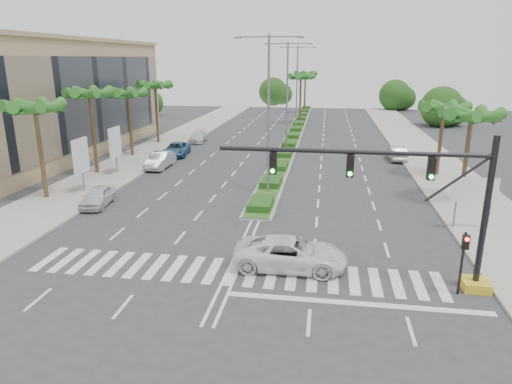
# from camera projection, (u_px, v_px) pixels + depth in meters

# --- Properties ---
(ground) EXTENTS (160.00, 160.00, 0.00)m
(ground) POSITION_uv_depth(u_px,v_px,m) (232.00, 272.00, 22.89)
(ground) COLOR #333335
(ground) RESTS_ON ground
(footpath_right) EXTENTS (6.00, 120.00, 0.15)m
(footpath_right) POSITION_uv_depth(u_px,v_px,m) (450.00, 181.00, 39.61)
(footpath_right) COLOR gray
(footpath_right) RESTS_ON ground
(footpath_left) EXTENTS (6.00, 120.00, 0.15)m
(footpath_left) POSITION_uv_depth(u_px,v_px,m) (120.00, 168.00, 44.06)
(footpath_left) COLOR gray
(footpath_left) RESTS_ON ground
(median) EXTENTS (2.20, 75.00, 0.20)m
(median) POSITION_uv_depth(u_px,v_px,m) (295.00, 132.00, 65.53)
(median) COLOR gray
(median) RESTS_ON ground
(median_grass) EXTENTS (1.80, 75.00, 0.04)m
(median_grass) POSITION_uv_depth(u_px,v_px,m) (295.00, 131.00, 65.50)
(median_grass) COLOR #385E20
(median_grass) RESTS_ON median
(building) EXTENTS (12.00, 36.00, 12.00)m
(building) POSITION_uv_depth(u_px,v_px,m) (46.00, 99.00, 49.65)
(building) COLOR tan
(building) RESTS_ON ground
(signal_gantry) EXTENTS (12.60, 1.20, 7.20)m
(signal_gantry) POSITION_uv_depth(u_px,v_px,m) (432.00, 216.00, 20.56)
(signal_gantry) COLOR gold
(signal_gantry) RESTS_ON ground
(pedestrian_signal) EXTENTS (0.28, 0.36, 3.00)m
(pedestrian_signal) POSITION_uv_depth(u_px,v_px,m) (464.00, 253.00, 20.12)
(pedestrian_signal) COLOR black
(pedestrian_signal) RESTS_ON ground
(direction_sign) EXTENTS (2.70, 0.11, 3.40)m
(direction_sign) POSITION_uv_depth(u_px,v_px,m) (475.00, 192.00, 27.80)
(direction_sign) COLOR slate
(direction_sign) RESTS_ON ground
(billboard_near) EXTENTS (0.18, 2.10, 4.35)m
(billboard_near) POSITION_uv_depth(u_px,v_px,m) (81.00, 156.00, 35.55)
(billboard_near) COLOR slate
(billboard_near) RESTS_ON ground
(billboard_far) EXTENTS (0.18, 2.10, 4.35)m
(billboard_far) POSITION_uv_depth(u_px,v_px,m) (115.00, 143.00, 41.24)
(billboard_far) COLOR slate
(billboard_far) RESTS_ON ground
(palm_left_near) EXTENTS (4.57, 4.68, 7.55)m
(palm_left_near) POSITION_uv_depth(u_px,v_px,m) (35.00, 110.00, 32.90)
(palm_left_near) COLOR brown
(palm_left_near) RESTS_ON ground
(palm_left_mid) EXTENTS (4.57, 4.68, 7.95)m
(palm_left_mid) POSITION_uv_depth(u_px,v_px,m) (90.00, 96.00, 40.38)
(palm_left_mid) COLOR brown
(palm_left_mid) RESTS_ON ground
(palm_left_far) EXTENTS (4.57, 4.68, 7.35)m
(palm_left_far) POSITION_uv_depth(u_px,v_px,m) (128.00, 96.00, 48.12)
(palm_left_far) COLOR brown
(palm_left_far) RESTS_ON ground
(palm_left_end) EXTENTS (4.57, 4.68, 7.75)m
(palm_left_end) POSITION_uv_depth(u_px,v_px,m) (155.00, 87.00, 55.60)
(palm_left_end) COLOR brown
(palm_left_end) RESTS_ON ground
(palm_right_near) EXTENTS (4.57, 4.68, 7.05)m
(palm_right_near) POSITION_uv_depth(u_px,v_px,m) (471.00, 119.00, 32.30)
(palm_right_near) COLOR brown
(palm_right_near) RESTS_ON ground
(palm_right_far) EXTENTS (4.57, 4.68, 6.75)m
(palm_right_far) POSITION_uv_depth(u_px,v_px,m) (444.00, 110.00, 39.96)
(palm_right_far) COLOR brown
(palm_right_far) RESTS_ON ground
(palm_median_a) EXTENTS (4.57, 4.68, 8.05)m
(palm_median_a) POSITION_uv_depth(u_px,v_px,m) (301.00, 79.00, 73.02)
(palm_median_a) COLOR brown
(palm_median_a) RESTS_ON ground
(palm_median_b) EXTENTS (4.57, 4.68, 8.05)m
(palm_median_b) POSITION_uv_depth(u_px,v_px,m) (305.00, 75.00, 87.24)
(palm_median_b) COLOR brown
(palm_median_b) RESTS_ON ground
(streetlight_near) EXTENTS (5.10, 0.25, 12.00)m
(streetlight_near) POSITION_uv_depth(u_px,v_px,m) (269.00, 107.00, 34.25)
(streetlight_near) COLOR slate
(streetlight_near) RESTS_ON ground
(streetlight_mid) EXTENTS (5.10, 0.25, 12.00)m
(streetlight_mid) POSITION_uv_depth(u_px,v_px,m) (287.00, 92.00, 49.42)
(streetlight_mid) COLOR slate
(streetlight_mid) RESTS_ON ground
(streetlight_far) EXTENTS (5.10, 0.25, 12.00)m
(streetlight_far) POSITION_uv_depth(u_px,v_px,m) (297.00, 84.00, 64.59)
(streetlight_far) COLOR slate
(streetlight_far) RESTS_ON ground
(car_parked_a) EXTENTS (2.10, 4.26, 1.40)m
(car_parked_a) POSITION_uv_depth(u_px,v_px,m) (98.00, 196.00, 33.00)
(car_parked_a) COLOR silver
(car_parked_a) RESTS_ON ground
(car_parked_b) EXTENTS (1.73, 4.77, 1.56)m
(car_parked_b) POSITION_uv_depth(u_px,v_px,m) (160.00, 160.00, 44.36)
(car_parked_b) COLOR #BABBC0
(car_parked_b) RESTS_ON ground
(car_parked_c) EXTENTS (2.96, 5.38, 1.43)m
(car_parked_c) POSITION_uv_depth(u_px,v_px,m) (177.00, 149.00, 50.06)
(car_parked_c) COLOR #29547E
(car_parked_c) RESTS_ON ground
(car_parked_d) EXTENTS (2.20, 4.69, 1.32)m
(car_parked_d) POSITION_uv_depth(u_px,v_px,m) (198.00, 137.00, 58.26)
(car_parked_d) COLOR silver
(car_parked_d) RESTS_ON ground
(car_crossing) EXTENTS (5.71, 2.64, 1.59)m
(car_crossing) POSITION_uv_depth(u_px,v_px,m) (290.00, 253.00, 23.13)
(car_crossing) COLOR white
(car_crossing) RESTS_ON ground
(car_right) EXTENTS (1.73, 4.46, 1.45)m
(car_right) POSITION_uv_depth(u_px,v_px,m) (397.00, 153.00, 47.81)
(car_right) COLOR #9FA0A3
(car_right) RESTS_ON ground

